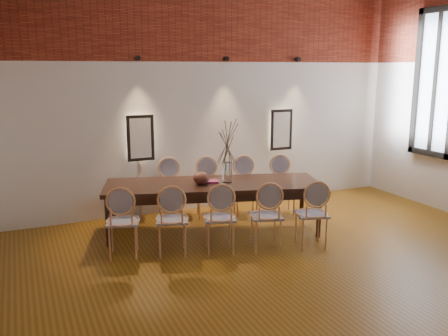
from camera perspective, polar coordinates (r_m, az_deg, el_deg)
name	(u,v)px	position (r m, az deg, el deg)	size (l,w,h in m)	color
floor	(334,288)	(5.60, 13.05, -13.86)	(7.00, 7.00, 0.02)	brown
wall_back	(212,92)	(8.17, -1.42, 9.14)	(7.00, 0.10, 4.00)	silver
brick_band_back	(213,15)	(8.14, -1.27, 17.94)	(7.00, 0.02, 1.50)	maroon
niche_left	(140,138)	(7.74, -10.07, 3.59)	(0.36, 0.06, 0.66)	#FFEAC6
niche_right	(280,130)	(8.72, 6.81, 4.61)	(0.36, 0.06, 0.66)	#FFEAC6
spot_fixture_left	(138,58)	(7.63, -10.36, 12.89)	(0.08, 0.08, 0.10)	black
spot_fixture_mid	(226,59)	(8.12, 0.26, 13.01)	(0.08, 0.08, 0.10)	black
spot_fixture_right	(298,59)	(8.78, 8.85, 12.79)	(0.08, 0.08, 0.10)	black
window_glass	(436,83)	(8.89, 24.16, 9.31)	(0.02, 0.78, 2.38)	silver
window_frame	(435,83)	(8.88, 24.08, 9.31)	(0.08, 0.90, 2.50)	black
window_mullion	(435,83)	(8.88, 24.08, 9.31)	(0.06, 0.06, 2.40)	black
dining_table	(213,207)	(7.04, -1.31, -4.76)	(3.13, 1.01, 0.75)	black
chair_near_a	(123,221)	(6.25, -12.07, -6.30)	(0.44, 0.44, 0.94)	tan
chair_near_b	(172,219)	(6.23, -6.30, -6.16)	(0.44, 0.44, 0.94)	tan
chair_near_c	(220,217)	(6.27, -0.54, -5.97)	(0.44, 0.44, 0.94)	tan
chair_near_d	(266,216)	(6.37, 5.07, -5.72)	(0.44, 0.44, 0.94)	tan
chair_near_e	(311,214)	(6.54, 10.46, -5.43)	(0.44, 0.44, 0.94)	tan
chair_far_a	(130,191)	(7.75, -11.19, -2.70)	(0.44, 0.44, 0.94)	tan
chair_far_b	(170,189)	(7.74, -6.56, -2.58)	(0.44, 0.44, 0.94)	tan
chair_far_c	(208,188)	(7.77, -1.94, -2.44)	(0.44, 0.44, 0.94)	tan
chair_far_d	(246,187)	(7.85, 2.61, -2.30)	(0.44, 0.44, 0.94)	tan
chair_far_e	(282,186)	(7.98, 7.04, -2.14)	(0.44, 0.44, 0.94)	tan
vase	(227,172)	(6.94, 0.42, -0.54)	(0.14, 0.14, 0.30)	silver
dried_branches	(228,142)	(6.85, 0.42, 3.14)	(0.50, 0.50, 0.70)	#433B2A
bowl	(201,178)	(6.86, -2.77, -1.21)	(0.24, 0.24, 0.18)	#582B21
book	(209,182)	(6.96, -1.80, -1.64)	(0.26, 0.18, 0.03)	#7E1E4F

